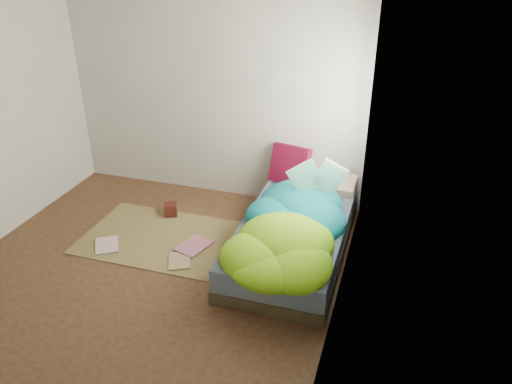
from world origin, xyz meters
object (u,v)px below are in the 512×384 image
bed (293,237)px  wooden_box (171,209)px  floor_book_a (95,247)px  pillow_magenta (290,165)px  floor_book_b (184,242)px  open_book (318,168)px

bed → wooden_box: size_ratio=14.68×
wooden_box → floor_book_a: wooden_box is taller
bed → wooden_box: bed is taller
bed → pillow_magenta: pillow_magenta is taller
pillow_magenta → bed: bearing=-60.5°
pillow_magenta → floor_book_b: (-0.84, -1.07, -0.52)m
floor_book_a → floor_book_b: bearing=-10.5°
pillow_magenta → wooden_box: 1.43m
wooden_box → floor_book_b: 0.64m
bed → open_book: 0.73m
bed → open_book: size_ratio=4.21×
pillow_magenta → open_book: size_ratio=0.89×
floor_book_a → floor_book_b: (0.82, 0.34, 0.00)m
floor_book_b → bed: bearing=27.6°
bed → pillow_magenta: 0.98m
open_book → wooden_box: open_book is taller
open_book → wooden_box: size_ratio=3.49×
bed → wooden_box: 1.51m
pillow_magenta → open_book: (0.42, -0.60, 0.27)m
floor_book_a → open_book: bearing=-11.5°
bed → wooden_box: bearing=168.9°
wooden_box → floor_book_a: size_ratio=0.44×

